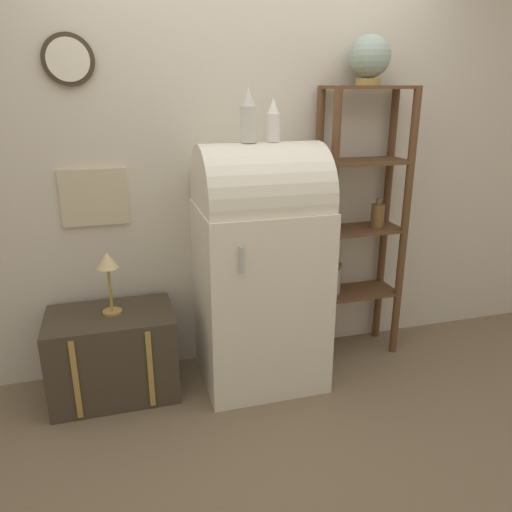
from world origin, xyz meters
TOP-DOWN VIEW (x-y plane):
  - ground_plane at (0.00, 0.00)m, footprint 12.00×12.00m
  - wall_back at (-0.01, 0.57)m, footprint 7.00×0.09m
  - refrigerator at (-0.00, 0.23)m, footprint 0.72×0.67m
  - suitcase_trunk at (-0.89, 0.28)m, footprint 0.72×0.47m
  - shelf_unit at (0.72, 0.38)m, footprint 0.56×0.29m
  - globe at (0.73, 0.41)m, footprint 0.25×0.25m
  - vase_left at (-0.07, 0.23)m, footprint 0.09×0.09m
  - vase_center at (0.07, 0.24)m, footprint 0.08×0.08m
  - desk_lamp at (-0.87, 0.29)m, footprint 0.12×0.12m

SIDE VIEW (x-z plane):
  - ground_plane at x=0.00m, z-range 0.00..0.00m
  - suitcase_trunk at x=-0.89m, z-range 0.00..0.52m
  - refrigerator at x=0.00m, z-range 0.03..1.50m
  - desk_lamp at x=-0.87m, z-range 0.62..0.99m
  - shelf_unit at x=0.72m, z-range 0.05..1.82m
  - wall_back at x=-0.01m, z-range 0.00..2.70m
  - vase_center at x=0.07m, z-range 1.47..1.70m
  - vase_left at x=-0.07m, z-range 1.46..1.76m
  - globe at x=0.73m, z-range 1.78..2.07m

